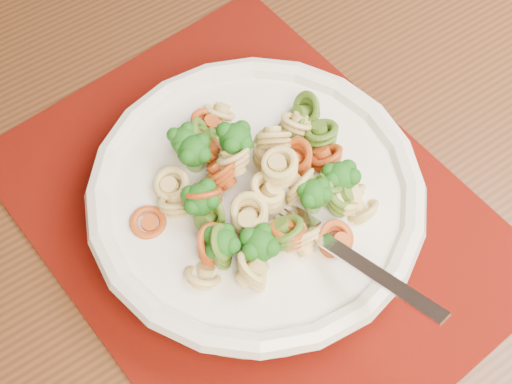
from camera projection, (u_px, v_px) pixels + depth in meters
The scene contains 5 objects.
dining_table at pixel (385, 193), 0.71m from camera, with size 1.72×1.41×0.77m.
placemat at pixel (254, 215), 0.59m from camera, with size 0.40×0.31×0.00m, color #530F03.
pasta_bowl at pixel (256, 198), 0.56m from camera, with size 0.27×0.27×0.05m.
pasta_broccoli_heap at pixel (256, 188), 0.55m from camera, with size 0.22×0.22×0.06m, color #D3B968, non-canonical shape.
fork at pixel (298, 223), 0.53m from camera, with size 0.19×0.02×0.01m, color silver, non-canonical shape.
Camera 1 is at (-0.45, -0.13, 1.29)m, focal length 50.00 mm.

